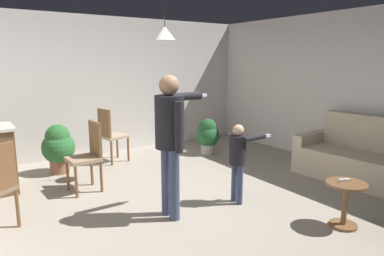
# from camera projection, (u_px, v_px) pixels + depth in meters

# --- Properties ---
(ground) EXTENTS (7.68, 7.68, 0.00)m
(ground) POSITION_uv_depth(u_px,v_px,m) (193.00, 203.00, 4.61)
(ground) COLOR #9E9384
(wall_back) EXTENTS (6.40, 0.10, 2.70)m
(wall_back) POSITION_uv_depth(u_px,v_px,m) (104.00, 86.00, 6.96)
(wall_back) COLOR silver
(wall_back) RESTS_ON ground
(wall_right) EXTENTS (0.10, 6.40, 2.70)m
(wall_right) POSITION_uv_depth(u_px,v_px,m) (345.00, 90.00, 6.09)
(wall_right) COLOR silver
(wall_right) RESTS_ON ground
(couch_floral) EXTENTS (0.98, 1.86, 1.00)m
(couch_floral) POSITION_uv_depth(u_px,v_px,m) (359.00, 159.00, 5.47)
(couch_floral) COLOR beige
(couch_floral) RESTS_ON ground
(side_table_by_couch) EXTENTS (0.44, 0.44, 0.52)m
(side_table_by_couch) POSITION_uv_depth(u_px,v_px,m) (345.00, 199.00, 3.91)
(side_table_by_couch) COLOR brown
(side_table_by_couch) RESTS_ON ground
(person_adult) EXTENTS (0.83, 0.50, 1.70)m
(person_adult) POSITION_uv_depth(u_px,v_px,m) (171.00, 131.00, 4.03)
(person_adult) COLOR #384260
(person_adult) RESTS_ON ground
(person_child) EXTENTS (0.56, 0.31, 1.05)m
(person_child) POSITION_uv_depth(u_px,v_px,m) (238.00, 155.00, 4.52)
(person_child) COLOR #384260
(person_child) RESTS_ON ground
(dining_chair_by_counter) EXTENTS (0.50, 0.50, 1.00)m
(dining_chair_by_counter) POSITION_uv_depth(u_px,v_px,m) (110.00, 133.00, 6.38)
(dining_chair_by_counter) COLOR brown
(dining_chair_by_counter) RESTS_ON ground
(dining_chair_near_wall) EXTENTS (0.44, 0.44, 1.00)m
(dining_chair_near_wall) POSITION_uv_depth(u_px,v_px,m) (88.00, 154.00, 4.99)
(dining_chair_near_wall) COLOR brown
(dining_chair_near_wall) RESTS_ON ground
(potted_plant_corner) EXTENTS (0.54, 0.54, 0.82)m
(potted_plant_corner) POSITION_uv_depth(u_px,v_px,m) (58.00, 146.00, 5.79)
(potted_plant_corner) COLOR brown
(potted_plant_corner) RESTS_ON ground
(potted_plant_by_wall) EXTENTS (0.47, 0.47, 0.71)m
(potted_plant_by_wall) POSITION_uv_depth(u_px,v_px,m) (208.00, 135.00, 6.99)
(potted_plant_by_wall) COLOR #B7B2AD
(potted_plant_by_wall) RESTS_ON ground
(spare_remote_on_table) EXTENTS (0.13, 0.08, 0.04)m
(spare_remote_on_table) POSITION_uv_depth(u_px,v_px,m) (344.00, 180.00, 3.90)
(spare_remote_on_table) COLOR white
(spare_remote_on_table) RESTS_ON side_table_by_couch
(ceiling_light_pendant) EXTENTS (0.32, 0.32, 0.55)m
(ceiling_light_pendant) POSITION_uv_depth(u_px,v_px,m) (165.00, 33.00, 5.21)
(ceiling_light_pendant) COLOR silver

